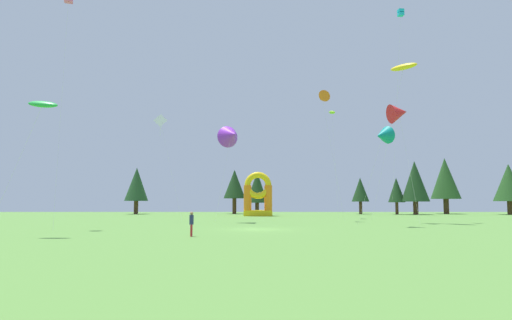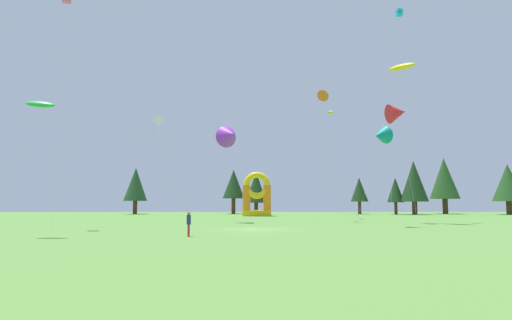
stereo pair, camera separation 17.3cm
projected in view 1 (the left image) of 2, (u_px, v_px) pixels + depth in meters
ground_plane at (257, 229)px, 35.38m from camera, size 120.00×120.00×0.00m
kite_purple_delta at (230, 135)px, 48.13m from camera, size 3.15×2.98×10.52m
kite_lime_parafoil at (331, 113)px, 60.97m from camera, size 0.98×3.25×14.74m
kite_teal_delta at (381, 135)px, 40.56m from camera, size 2.97×3.86×9.10m
kite_red_delta at (397, 113)px, 47.84m from camera, size 2.51×4.76×12.85m
kite_green_parafoil at (41, 104)px, 29.36m from camera, size 4.42×0.91×9.00m
kite_yellow_parafoil at (402, 67)px, 48.18m from camera, size 4.41×5.56×17.20m
kite_white_diamond at (160, 122)px, 52.19m from camera, size 3.77×3.29×12.09m
kite_cyan_box at (399, 14)px, 52.56m from camera, size 0.87×4.40×24.74m
kite_orange_delta at (321, 98)px, 52.94m from camera, size 3.37×1.83×15.27m
person_left_edge at (190, 222)px, 28.18m from camera, size 0.34×0.34×1.56m
inflatable_red_slide at (257, 199)px, 68.88m from camera, size 4.34×4.10×6.72m
tree_row_0 at (135, 184)px, 79.24m from camera, size 4.15×4.15×8.23m
tree_row_1 at (233, 184)px, 81.08m from camera, size 3.96×3.96×7.98m
tree_row_2 at (256, 187)px, 80.04m from camera, size 3.80×3.80×7.61m
tree_row_3 at (359, 190)px, 79.56m from camera, size 3.08×3.08×6.47m
tree_row_4 at (395, 190)px, 77.42m from camera, size 2.88×2.88×6.36m
tree_row_5 at (414, 181)px, 76.49m from camera, size 4.70×4.70×9.17m
tree_row_6 at (444, 179)px, 80.90m from camera, size 5.19×5.19×10.09m
tree_row_7 at (507, 183)px, 76.35m from camera, size 5.21×5.21×8.62m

